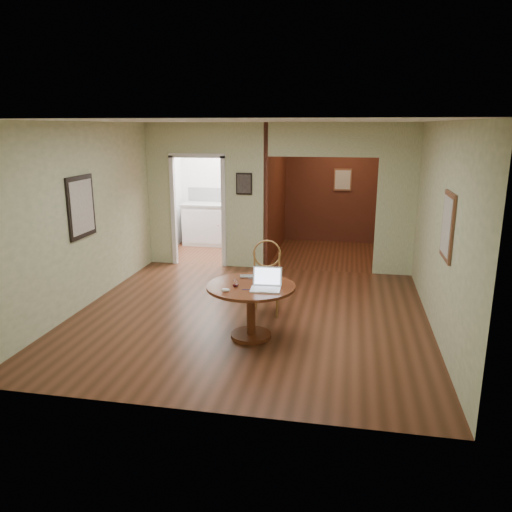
% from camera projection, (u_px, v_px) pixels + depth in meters
% --- Properties ---
extents(floor, '(5.00, 5.00, 0.00)m').
position_uv_depth(floor, '(249.00, 316.00, 7.14)').
color(floor, '#402212').
rests_on(floor, ground).
extents(room_shell, '(5.20, 7.50, 5.00)m').
position_uv_depth(room_shell, '(257.00, 196.00, 9.84)').
color(room_shell, white).
rests_on(room_shell, ground).
extents(dining_table, '(1.12, 1.12, 0.70)m').
position_uv_depth(dining_table, '(251.00, 299.00, 6.30)').
color(dining_table, '#602C18').
rests_on(dining_table, ground).
extents(chair, '(0.49, 0.49, 1.05)m').
position_uv_depth(chair, '(267.00, 273.00, 7.16)').
color(chair, brown).
rests_on(chair, ground).
extents(open_laptop, '(0.37, 0.33, 0.25)m').
position_uv_depth(open_laptop, '(266.00, 283.00, 6.11)').
color(open_laptop, white).
rests_on(open_laptop, dining_table).
extents(closed_laptop, '(0.35, 0.27, 0.02)m').
position_uv_depth(closed_laptop, '(252.00, 277.00, 6.53)').
color(closed_laptop, silver).
rests_on(closed_laptop, dining_table).
extents(mouse, '(0.11, 0.07, 0.04)m').
position_uv_depth(mouse, '(226.00, 290.00, 6.01)').
color(mouse, white).
rests_on(mouse, dining_table).
extents(wine_glass, '(0.08, 0.08, 0.09)m').
position_uv_depth(wine_glass, '(235.00, 283.00, 6.18)').
color(wine_glass, white).
rests_on(wine_glass, dining_table).
extents(pen, '(0.13, 0.03, 0.01)m').
position_uv_depth(pen, '(247.00, 290.00, 6.08)').
color(pen, navy).
rests_on(pen, dining_table).
extents(kitchen_cabinet, '(2.06, 0.60, 0.94)m').
position_uv_depth(kitchen_cabinet, '(228.00, 225.00, 11.25)').
color(kitchen_cabinet, white).
rests_on(kitchen_cabinet, ground).
extents(grocery_bag, '(0.32, 0.30, 0.27)m').
position_uv_depth(grocery_bag, '(263.00, 199.00, 10.95)').
color(grocery_bag, '#C5AC90').
rests_on(grocery_bag, kitchen_cabinet).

